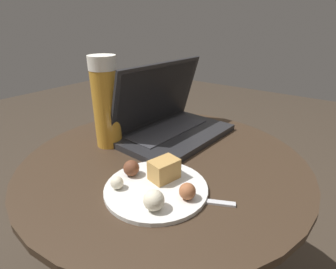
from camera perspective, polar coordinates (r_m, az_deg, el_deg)
name	(u,v)px	position (r m, az deg, el deg)	size (l,w,h in m)	color
table	(164,195)	(0.75, -0.79, -13.01)	(0.73, 0.73, 0.54)	#515156
laptop	(170,122)	(0.80, 0.35, 2.83)	(0.36, 0.24, 0.22)	#232326
beer_glass	(106,102)	(0.73, -13.36, 6.80)	(0.07, 0.07, 0.25)	gold
snack_plate	(156,184)	(0.56, -2.59, -10.82)	(0.22, 0.22, 0.05)	silver
fork	(187,199)	(0.54, 4.08, -13.84)	(0.09, 0.16, 0.00)	silver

